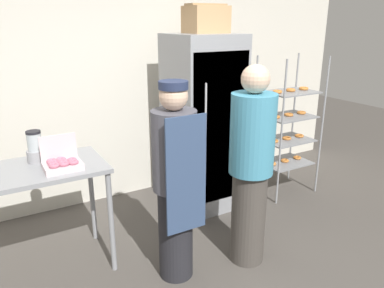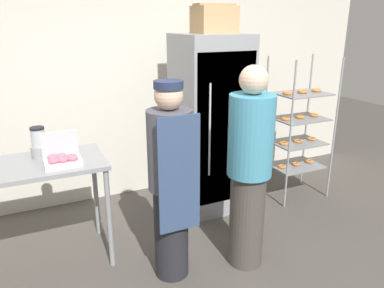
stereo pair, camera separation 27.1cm
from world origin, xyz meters
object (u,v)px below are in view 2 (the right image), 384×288
object	(u,v)px
donut_box	(62,159)
person_customer	(249,169)
person_baker	(171,181)
blender_pitcher	(39,144)
refrigerator	(210,125)
cardboard_storage_box	(214,19)
baking_rack	(299,130)

from	to	relation	value
donut_box	person_customer	bearing A→B (deg)	-23.20
person_baker	blender_pitcher	bearing A→B (deg)	139.96
refrigerator	cardboard_storage_box	bearing A→B (deg)	47.35
person_baker	baking_rack	bearing A→B (deg)	22.18
blender_pitcher	person_customer	xyz separation A→B (m)	(1.52, -0.86, -0.17)
refrigerator	baking_rack	bearing A→B (deg)	-10.64
baking_rack	person_baker	size ratio (longest dim) A/B	1.02
baking_rack	cardboard_storage_box	world-z (taller)	cardboard_storage_box
blender_pitcher	cardboard_storage_box	bearing A→B (deg)	9.91
donut_box	blender_pitcher	world-z (taller)	blender_pitcher
refrigerator	donut_box	size ratio (longest dim) A/B	6.71
refrigerator	person_customer	distance (m)	1.12
baking_rack	donut_box	xyz separation A→B (m)	(-2.65, -0.31, 0.16)
baking_rack	person_baker	world-z (taller)	baking_rack
person_baker	refrigerator	bearing A→B (deg)	48.86
donut_box	blender_pitcher	xyz separation A→B (m)	(-0.15, 0.27, 0.07)
blender_pitcher	baking_rack	bearing A→B (deg)	0.90
refrigerator	person_customer	world-z (taller)	refrigerator
blender_pitcher	cardboard_storage_box	distance (m)	2.08
refrigerator	person_customer	xyz separation A→B (m)	(-0.22, -1.10, -0.08)
baking_rack	person_customer	size ratio (longest dim) A/B	0.96
donut_box	blender_pitcher	size ratio (longest dim) A/B	1.09
refrigerator	person_baker	size ratio (longest dim) A/B	1.17
baking_rack	blender_pitcher	bearing A→B (deg)	-179.10
cardboard_storage_box	person_customer	size ratio (longest dim) A/B	0.24
person_baker	person_customer	size ratio (longest dim) A/B	0.94
baking_rack	cardboard_storage_box	size ratio (longest dim) A/B	4.01
refrigerator	donut_box	bearing A→B (deg)	-162.08
blender_pitcher	person_baker	world-z (taller)	person_baker
refrigerator	donut_box	world-z (taller)	refrigerator
cardboard_storage_box	person_customer	xyz separation A→B (m)	(-0.28, -1.17, -1.16)
person_baker	person_customer	xyz separation A→B (m)	(0.64, -0.12, 0.03)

